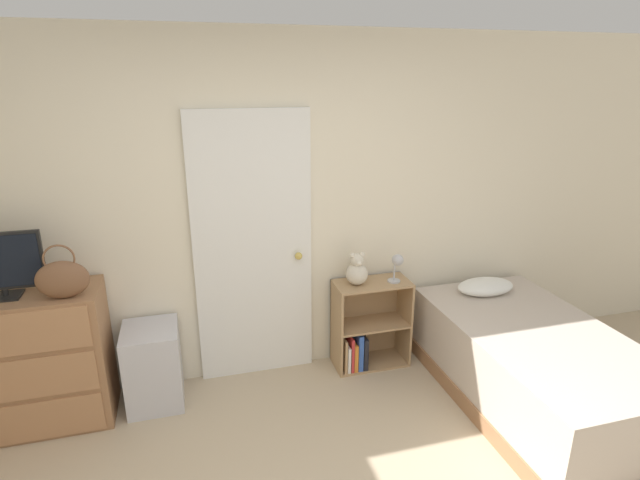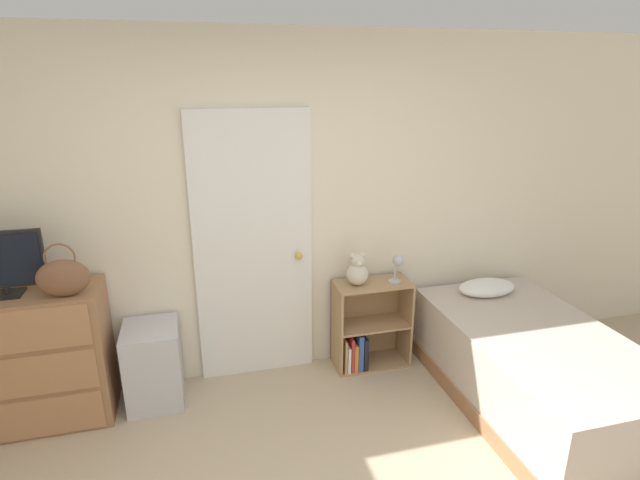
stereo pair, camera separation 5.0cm
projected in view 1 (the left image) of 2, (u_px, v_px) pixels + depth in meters
wall_back at (258, 213)px, 3.63m from camera, size 10.00×0.06×2.55m
door_closed at (253, 250)px, 3.66m from camera, size 0.87×0.09×2.02m
dresser at (19, 362)px, 3.22m from camera, size 1.08×0.45×0.94m
handbag at (62, 279)px, 3.02m from camera, size 0.31×0.13×0.35m
storage_bin at (153, 366)px, 3.51m from camera, size 0.38×0.41×0.58m
bookshelf at (365, 331)px, 3.98m from camera, size 0.59×0.29×0.71m
teddy_bear at (357, 271)px, 3.78m from camera, size 0.17×0.17×0.26m
desk_lamp at (397, 263)px, 3.81m from camera, size 0.11×0.11×0.23m
bed at (534, 366)px, 3.52m from camera, size 1.05×1.85×0.68m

